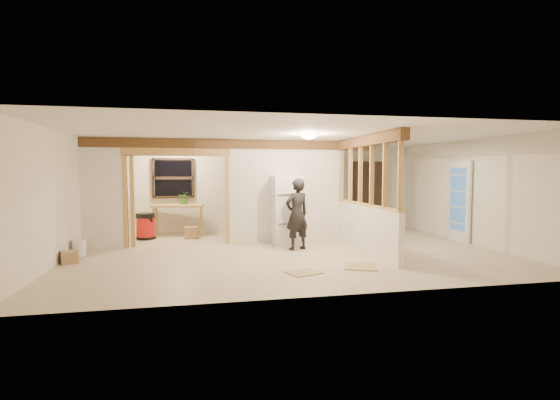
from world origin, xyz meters
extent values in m
cube|color=#C8B695|center=(0.00, 0.00, -0.01)|extent=(9.00, 6.50, 0.01)
cube|color=white|center=(0.00, 0.00, 2.50)|extent=(9.00, 6.50, 0.01)
cube|color=white|center=(0.00, 3.25, 1.25)|extent=(9.00, 0.01, 2.50)
cube|color=white|center=(0.00, -3.25, 1.25)|extent=(9.00, 0.01, 2.50)
cube|color=white|center=(-4.50, 0.00, 1.25)|extent=(0.01, 6.50, 2.50)
cube|color=white|center=(4.50, 0.00, 1.25)|extent=(0.01, 6.50, 2.50)
cube|color=silver|center=(-4.05, 1.20, 1.25)|extent=(0.90, 0.12, 2.50)
cube|color=silver|center=(0.20, 1.20, 1.25)|extent=(2.80, 0.12, 2.50)
cube|color=tan|center=(-2.40, 1.20, 1.10)|extent=(2.46, 0.14, 2.20)
cube|color=brown|center=(-1.00, 1.20, 2.38)|extent=(7.00, 0.18, 0.22)
cube|color=brown|center=(1.60, -0.40, 2.38)|extent=(0.18, 3.30, 0.22)
cube|color=silver|center=(1.60, -0.40, 0.50)|extent=(0.12, 3.20, 1.00)
cube|color=tan|center=(1.60, -0.40, 1.66)|extent=(0.14, 3.20, 1.32)
cube|color=black|center=(-2.60, 3.17, 1.55)|extent=(1.12, 0.10, 1.10)
cube|color=white|center=(4.42, 0.40, 1.00)|extent=(0.12, 0.86, 2.00)
ellipsoid|color=#FFEABF|center=(0.30, -0.50, 2.48)|extent=(0.36, 0.36, 0.16)
ellipsoid|color=#FFEABF|center=(-2.50, 2.30, 2.48)|extent=(0.32, 0.32, 0.14)
ellipsoid|color=#FFD88C|center=(-2.00, 1.60, 2.18)|extent=(0.07, 0.07, 0.07)
cube|color=silver|center=(0.14, 0.81, 0.82)|extent=(0.67, 0.65, 1.63)
imported|color=black|center=(0.21, 0.10, 0.79)|extent=(0.67, 0.56, 1.58)
cube|color=tan|center=(-2.46, 2.74, 0.42)|extent=(1.39, 0.79, 0.84)
imported|color=#2F6E2E|center=(-2.29, 2.83, 1.01)|extent=(0.36, 0.32, 0.35)
cylinder|color=#B41715|center=(-3.26, 2.26, 0.34)|extent=(0.65, 0.65, 0.68)
cube|color=black|center=(3.15, 3.01, 1.02)|extent=(1.02, 0.34, 2.03)
cylinder|color=white|center=(-4.34, 0.34, 0.17)|extent=(0.35, 0.35, 0.34)
cube|color=#A57F4F|center=(-2.12, 2.15, 0.15)|extent=(0.37, 0.32, 0.30)
cube|color=#A57F4F|center=(-3.88, 2.29, 0.14)|extent=(0.37, 0.37, 0.27)
cube|color=#A57F4F|center=(-4.33, -0.35, 0.12)|extent=(0.36, 0.32, 0.24)
cube|color=tan|center=(0.95, -1.74, 0.01)|extent=(0.74, 0.74, 0.02)
cube|color=tan|center=(-0.17, -1.95, 0.01)|extent=(0.65, 0.59, 0.02)
camera|label=1|loc=(-1.92, -8.53, 1.73)|focal=26.00mm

